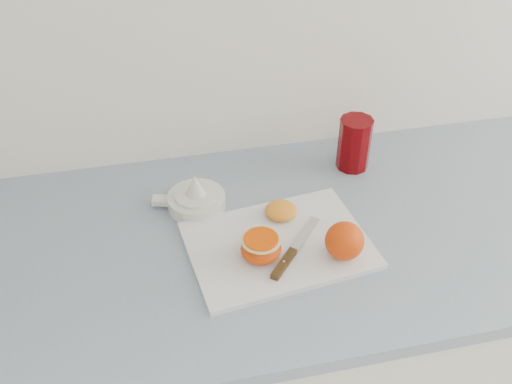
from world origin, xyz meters
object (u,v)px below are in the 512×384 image
Objects in this scene: citrus_juicer at (196,199)px; red_tumbler at (354,145)px; counter at (297,357)px; cutting_board at (278,245)px; half_orange at (261,248)px.

red_tumbler is at bearing 10.81° from citrus_juicer.
counter is at bearing -131.73° from red_tumbler.
cutting_board is at bearing -135.65° from red_tumbler.
half_orange is (-0.04, -0.03, 0.03)m from cutting_board.
cutting_board is 2.77× the size of red_tumbler.
citrus_juicer is at bearing 131.79° from cutting_board.
cutting_board is at bearing -146.38° from counter.
cutting_board is 0.33m from red_tumbler.
citrus_juicer is 0.38m from red_tumbler.
citrus_juicer reaches higher than half_orange.
red_tumbler reaches higher than citrus_juicer.
cutting_board is 4.47× the size of half_orange.
counter is 19.24× the size of red_tumbler.
cutting_board is (-0.07, -0.05, 0.45)m from counter.
half_orange is 0.21m from citrus_juicer.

